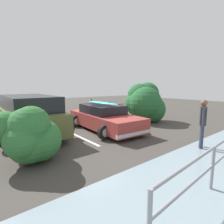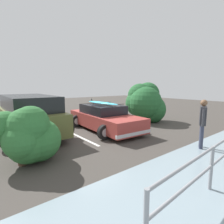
{
  "view_description": "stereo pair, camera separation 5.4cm",
  "coord_description": "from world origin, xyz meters",
  "px_view_note": "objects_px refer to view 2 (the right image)",
  "views": [
    {
      "loc": [
        4.79,
        7.2,
        2.15
      ],
      "look_at": [
        -0.19,
        0.99,
        0.95
      ],
      "focal_mm": 28.0,
      "sensor_mm": 36.0,
      "label": 1
    },
    {
      "loc": [
        4.74,
        7.23,
        2.15
      ],
      "look_at": [
        -0.19,
        0.99,
        0.95
      ],
      "focal_mm": 28.0,
      "sensor_mm": 36.0,
      "label": 2
    }
  ],
  "objects_px": {
    "bush_near_left": "(145,102)",
    "bush_near_right": "(29,135)",
    "sedan_car": "(104,118)",
    "suv_car": "(30,115)",
    "person_bystander": "(203,119)"
  },
  "relations": [
    {
      "from": "bush_near_left",
      "to": "bush_near_right",
      "type": "xyz_separation_m",
      "value": [
        6.97,
        2.01,
        -0.34
      ]
    },
    {
      "from": "suv_car",
      "to": "bush_near_right",
      "type": "relative_size",
      "value": 2.64
    },
    {
      "from": "suv_car",
      "to": "person_bystander",
      "type": "relative_size",
      "value": 2.78
    },
    {
      "from": "bush_near_right",
      "to": "suv_car",
      "type": "bearing_deg",
      "value": -103.54
    },
    {
      "from": "bush_near_left",
      "to": "suv_car",
      "type": "bearing_deg",
      "value": -9.28
    },
    {
      "from": "suv_car",
      "to": "person_bystander",
      "type": "xyz_separation_m",
      "value": [
        -4.26,
        5.32,
        0.1
      ]
    },
    {
      "from": "sedan_car",
      "to": "suv_car",
      "type": "bearing_deg",
      "value": -19.5
    },
    {
      "from": "sedan_car",
      "to": "bush_near_right",
      "type": "distance_m",
      "value": 4.32
    },
    {
      "from": "sedan_car",
      "to": "person_bystander",
      "type": "distance_m",
      "value": 4.38
    },
    {
      "from": "sedan_car",
      "to": "bush_near_left",
      "type": "bearing_deg",
      "value": -178.33
    },
    {
      "from": "suv_car",
      "to": "bush_near_right",
      "type": "bearing_deg",
      "value": 76.46
    },
    {
      "from": "suv_car",
      "to": "bush_near_left",
      "type": "height_order",
      "value": "bush_near_left"
    },
    {
      "from": "suv_car",
      "to": "bush_near_left",
      "type": "relative_size",
      "value": 1.92
    },
    {
      "from": "person_bystander",
      "to": "bush_near_left",
      "type": "distance_m",
      "value": 4.74
    },
    {
      "from": "suv_car",
      "to": "bush_near_left",
      "type": "bearing_deg",
      "value": 170.72
    }
  ]
}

